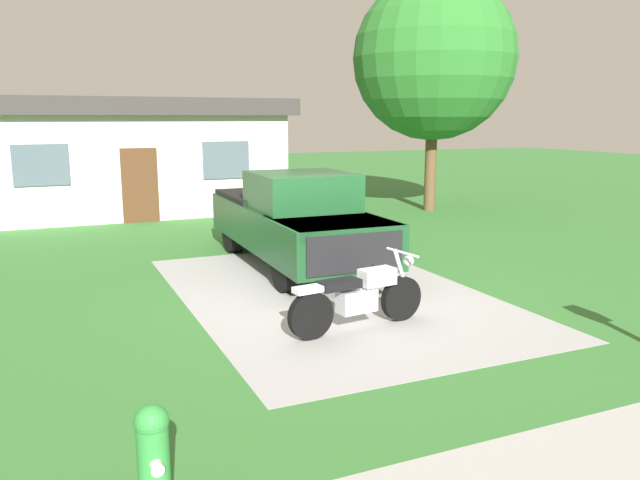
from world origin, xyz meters
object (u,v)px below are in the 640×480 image
object	(u,v)px
motorcycle	(359,297)
shade_tree	(434,59)
pickup_truck	(294,218)
fire_hydrant	(154,460)
neighbor_house	(127,154)

from	to	relation	value
motorcycle	shade_tree	bearing A→B (deg)	51.83
pickup_truck	fire_hydrant	bearing A→B (deg)	-118.79
pickup_truck	fire_hydrant	world-z (taller)	pickup_truck
pickup_truck	neighbor_house	bearing A→B (deg)	102.63
motorcycle	pickup_truck	size ratio (longest dim) A/B	0.39
motorcycle	shade_tree	size ratio (longest dim) A/B	0.30
motorcycle	fire_hydrant	bearing A→B (deg)	-136.89
fire_hydrant	shade_tree	distance (m)	17.09
motorcycle	fire_hydrant	xyz separation A→B (m)	(-3.34, -3.13, -0.05)
pickup_truck	neighbor_house	xyz separation A→B (m)	(-2.05, 9.17, 0.84)
pickup_truck	motorcycle	bearing A→B (deg)	-98.64
neighbor_house	pickup_truck	bearing A→B (deg)	-77.37
pickup_truck	fire_hydrant	size ratio (longest dim) A/B	6.51
motorcycle	pickup_truck	world-z (taller)	pickup_truck
fire_hydrant	pickup_truck	bearing A→B (deg)	61.21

